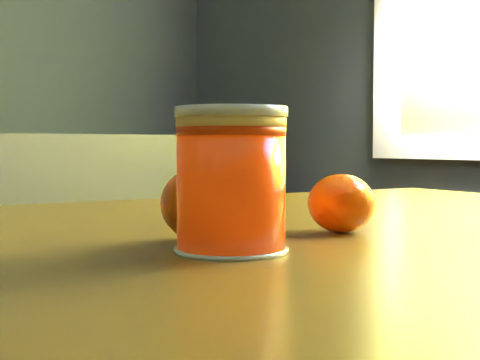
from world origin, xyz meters
TOP-DOWN VIEW (x-y plane):
  - table at (0.82, 0.08)m, footprint 1.12×0.84m
  - juice_glass at (0.71, -0.01)m, footprint 0.08×0.08m
  - orange_front at (0.72, 0.04)m, footprint 0.07×0.07m
  - orange_back at (0.85, 0.02)m, footprint 0.08×0.08m

SIDE VIEW (x-z plane):
  - table at x=0.82m, z-range 0.30..1.09m
  - orange_back at x=0.85m, z-range 0.80..0.85m
  - orange_front at x=0.72m, z-range 0.80..0.86m
  - juice_glass at x=0.71m, z-range 0.80..0.90m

